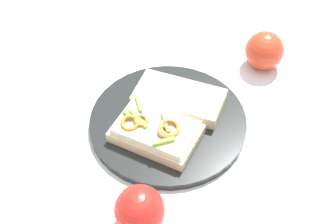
# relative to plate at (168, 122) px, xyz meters

# --- Properties ---
(ground_plane) EXTENTS (2.00, 2.00, 0.00)m
(ground_plane) POSITION_rel_plate_xyz_m (0.00, 0.00, -0.01)
(ground_plane) COLOR white
(ground_plane) RESTS_ON ground
(plate) EXTENTS (0.29, 0.29, 0.01)m
(plate) POSITION_rel_plate_xyz_m (0.00, 0.00, 0.00)
(plate) COLOR black
(plate) RESTS_ON ground_plane
(sandwich) EXTENTS (0.16, 0.18, 0.05)m
(sandwich) POSITION_rel_plate_xyz_m (0.04, 0.02, 0.02)
(sandwich) COLOR beige
(sandwich) RESTS_ON plate
(bread_slice_side) EXTENTS (0.17, 0.19, 0.03)m
(bread_slice_side) POSITION_rel_plate_xyz_m (-0.04, -0.02, 0.02)
(bread_slice_side) COLOR beige
(bread_slice_side) RESTS_ON plate
(apple_1) EXTENTS (0.10, 0.10, 0.08)m
(apple_1) POSITION_rel_plate_xyz_m (-0.26, -0.02, 0.03)
(apple_1) COLOR red
(apple_1) RESTS_ON ground_plane
(apple_2) EXTENTS (0.11, 0.11, 0.08)m
(apple_2) POSITION_rel_plate_xyz_m (0.16, 0.14, 0.03)
(apple_2) COLOR red
(apple_2) RESTS_ON ground_plane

